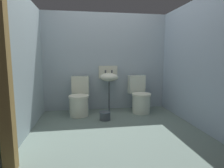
{
  "coord_description": "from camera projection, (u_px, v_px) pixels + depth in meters",
  "views": [
    {
      "loc": [
        -0.51,
        -2.98,
        1.17
      ],
      "look_at": [
        0.0,
        0.29,
        0.7
      ],
      "focal_mm": 29.82,
      "sensor_mm": 36.0,
      "label": 1
    }
  ],
  "objects": [
    {
      "name": "ground_plane",
      "position": [
        115.0,
        129.0,
        3.16
      ],
      "size": [
        3.13,
        2.74,
        0.08
      ],
      "primitive_type": "cube",
      "color": "slate"
    },
    {
      "name": "wall_back",
      "position": [
        106.0,
        62.0,
        4.2
      ],
      "size": [
        3.13,
        0.1,
        2.14
      ],
      "primitive_type": "cube",
      "color": "#9FB0BB",
      "rests_on": "ground"
    },
    {
      "name": "wall_left",
      "position": [
        24.0,
        64.0,
        2.88
      ],
      "size": [
        0.1,
        2.54,
        2.14
      ],
      "primitive_type": "cube",
      "color": "#9CB2B7",
      "rests_on": "ground"
    },
    {
      "name": "wall_right",
      "position": [
        192.0,
        63.0,
        3.32
      ],
      "size": [
        0.1,
        2.54,
        2.14
      ],
      "primitive_type": "cube",
      "color": "#9AADC0",
      "rests_on": "ground"
    },
    {
      "name": "wooden_door_post",
      "position": [
        3.0,
        68.0,
        1.81
      ],
      "size": [
        0.12,
        0.12,
        2.14
      ],
      "primitive_type": "cube",
      "color": "#A48145",
      "rests_on": "ground"
    },
    {
      "name": "toilet_left",
      "position": [
        79.0,
        99.0,
        3.82
      ],
      "size": [
        0.45,
        0.63,
        0.78
      ],
      "rotation": [
        0.0,
        0.0,
        3.01
      ],
      "color": "silver",
      "rests_on": "ground"
    },
    {
      "name": "toilet_right",
      "position": [
        140.0,
        97.0,
        4.02
      ],
      "size": [
        0.43,
        0.62,
        0.78
      ],
      "rotation": [
        0.0,
        0.0,
        3.22
      ],
      "color": "silver",
      "rests_on": "ground"
    },
    {
      "name": "sink",
      "position": [
        109.0,
        77.0,
        4.04
      ],
      "size": [
        0.42,
        0.35,
        0.99
      ],
      "color": "#444B53",
      "rests_on": "ground"
    },
    {
      "name": "bucket",
      "position": [
        105.0,
        116.0,
        3.51
      ],
      "size": [
        0.22,
        0.22,
        0.16
      ],
      "color": "#444B53",
      "rests_on": "ground"
    }
  ]
}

